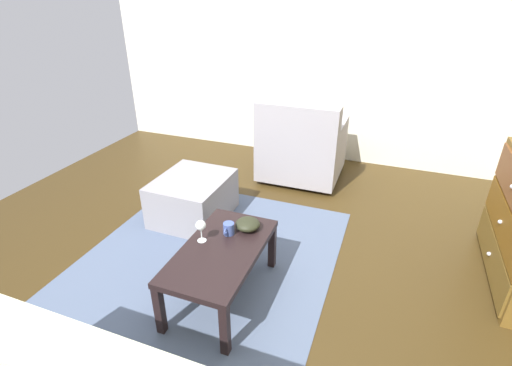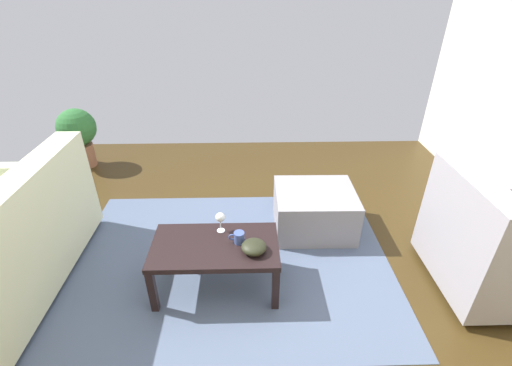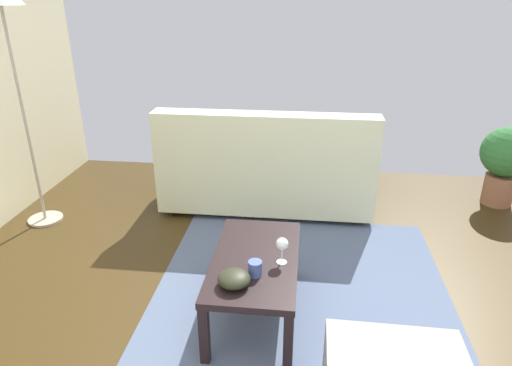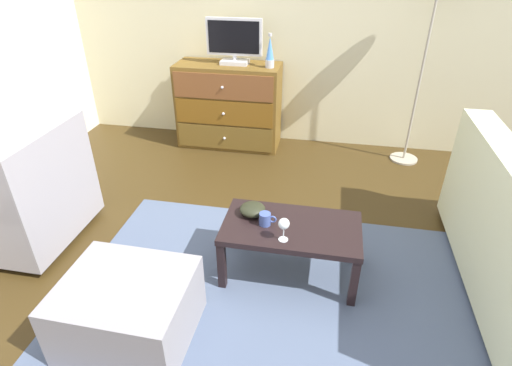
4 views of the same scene
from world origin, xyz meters
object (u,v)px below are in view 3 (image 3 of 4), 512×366
mug (255,268)px  wine_glass (282,245)px  bowl_decorative (234,279)px  standing_lamp (3,18)px  potted_plant (505,159)px  coffee_table (255,265)px  couch_large (267,168)px

mug → wine_glass: bearing=-45.1°
bowl_decorative → wine_glass: bearing=-44.3°
standing_lamp → mug: bearing=-120.7°
mug → potted_plant: size_ratio=0.16×
potted_plant → standing_lamp: bearing=101.2°
coffee_table → wine_glass: 0.23m
standing_lamp → potted_plant: 4.19m
couch_large → potted_plant: size_ratio=2.53×
coffee_table → couch_large: couch_large is taller
mug → bowl_decorative: mug is taller
bowl_decorative → potted_plant: 2.93m
wine_glass → couch_large: (1.54, 0.22, -0.16)m
coffee_table → potted_plant: size_ratio=1.24×
mug → couch_large: (1.67, 0.09, -0.09)m
coffee_table → couch_large: size_ratio=0.49×
bowl_decorative → coffee_table: bearing=-16.2°
standing_lamp → bowl_decorative: bearing=-124.3°
coffee_table → bowl_decorative: 0.30m
wine_glass → couch_large: couch_large is taller
mug → bowl_decorative: (-0.10, 0.10, -0.00)m
potted_plant → mug: bearing=134.0°
coffee_table → standing_lamp: (0.98, 1.92, 1.28)m
couch_large → wine_glass: bearing=-171.8°
coffee_table → standing_lamp: bearing=62.9°
coffee_table → mug: bearing=-173.6°
standing_lamp → potted_plant: (0.78, -3.94, -1.19)m
wine_glass → couch_large: size_ratio=0.09×
wine_glass → potted_plant: 2.60m
bowl_decorative → couch_large: couch_large is taller
mug → potted_plant: bearing=-46.0°
mug → standing_lamp: bearing=59.3°
coffee_table → bowl_decorative: size_ratio=5.17×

